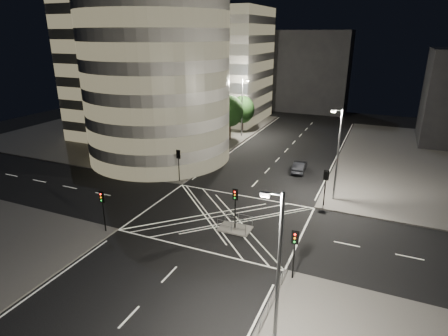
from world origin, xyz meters
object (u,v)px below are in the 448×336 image
at_px(traffic_signal_nr, 295,246).
at_px(street_lamp_left_far, 242,106).
at_px(street_lamp_right_far, 337,152).
at_px(street_lamp_right_near, 277,272).
at_px(central_island, 235,229).
at_px(sedan, 299,167).
at_px(traffic_signal_fr, 326,181).
at_px(traffic_signal_nl, 103,204).
at_px(street_lamp_left_near, 193,129).
at_px(traffic_signal_fl, 179,160).
at_px(traffic_signal_island, 235,201).

relative_size(traffic_signal_nr, street_lamp_left_far, 0.40).
relative_size(street_lamp_right_far, street_lamp_right_near, 1.00).
bearing_deg(street_lamp_right_far, central_island, -125.30).
distance_m(central_island, traffic_signal_nr, 9.08).
xyz_separation_m(street_lamp_right_far, sedan, (-5.40, 7.33, -4.82)).
bearing_deg(traffic_signal_fr, traffic_signal_nr, -90.00).
height_order(traffic_signal_nl, street_lamp_left_near, street_lamp_left_near).
height_order(traffic_signal_fr, street_lamp_left_far, street_lamp_left_far).
relative_size(traffic_signal_fl, street_lamp_left_far, 0.40).
height_order(central_island, traffic_signal_island, traffic_signal_island).
height_order(central_island, street_lamp_left_far, street_lamp_left_far).
distance_m(traffic_signal_fl, traffic_signal_nl, 13.60).
distance_m(traffic_signal_fr, sedan, 10.88).
relative_size(traffic_signal_nl, street_lamp_right_far, 0.40).
bearing_deg(traffic_signal_island, street_lamp_left_far, 109.95).
bearing_deg(central_island, sedan, 83.50).
distance_m(traffic_signal_island, street_lamp_right_far, 13.13).
bearing_deg(traffic_signal_nr, traffic_signal_fr, 90.00).
bearing_deg(traffic_signal_fl, traffic_signal_island, -37.54).
height_order(traffic_signal_fr, traffic_signal_island, same).
xyz_separation_m(traffic_signal_fr, street_lamp_left_near, (-18.24, 5.20, 2.63)).
distance_m(traffic_signal_nl, traffic_signal_fr, 22.24).
bearing_deg(traffic_signal_nl, street_lamp_left_near, 91.94).
bearing_deg(traffic_signal_nr, street_lamp_left_near, 134.13).
bearing_deg(traffic_signal_nr, central_island, 142.07).
distance_m(traffic_signal_fl, traffic_signal_island, 13.62).
relative_size(traffic_signal_island, sedan, 0.91).
relative_size(traffic_signal_island, street_lamp_left_far, 0.40).
bearing_deg(street_lamp_right_near, street_lamp_left_far, 113.21).
distance_m(traffic_signal_nr, street_lamp_right_far, 16.03).
distance_m(traffic_signal_fr, traffic_signal_nr, 13.60).
xyz_separation_m(traffic_signal_nr, street_lamp_right_near, (0.64, -7.20, 2.63)).
relative_size(central_island, traffic_signal_nr, 0.75).
bearing_deg(sedan, traffic_signal_nr, 97.29).
xyz_separation_m(central_island, street_lamp_right_near, (7.44, -12.50, 5.47)).
height_order(street_lamp_left_near, street_lamp_left_far, same).
distance_m(traffic_signal_nr, street_lamp_left_near, 26.32).
bearing_deg(street_lamp_left_near, traffic_signal_nl, -88.06).
bearing_deg(sedan, traffic_signal_island, 79.14).
relative_size(central_island, street_lamp_right_near, 0.30).
bearing_deg(sedan, street_lamp_right_far, 122.02).
bearing_deg(street_lamp_right_near, sedan, 100.10).
bearing_deg(traffic_signal_fr, sedan, 116.57).
bearing_deg(street_lamp_left_far, traffic_signal_fl, -88.43).
distance_m(street_lamp_left_near, street_lamp_right_far, 19.11).
xyz_separation_m(traffic_signal_fr, street_lamp_right_far, (0.64, 2.20, 2.63)).
height_order(traffic_signal_island, street_lamp_left_near, street_lamp_left_near).
distance_m(street_lamp_left_near, street_lamp_right_near, 32.13).
bearing_deg(traffic_signal_island, street_lamp_right_near, -59.25).
relative_size(central_island, street_lamp_left_far, 0.30).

